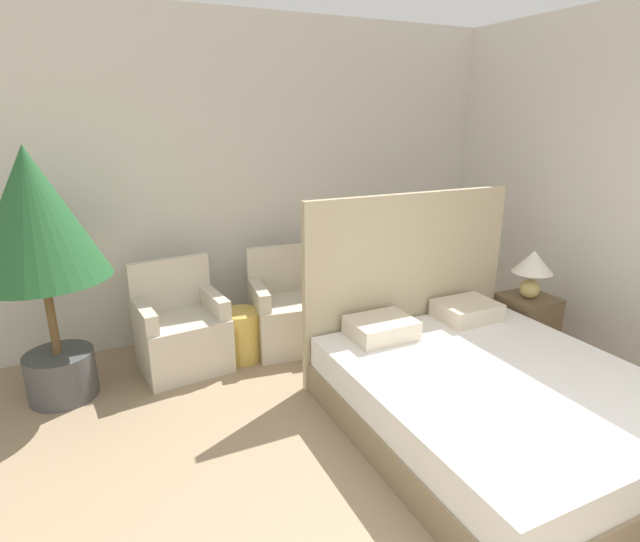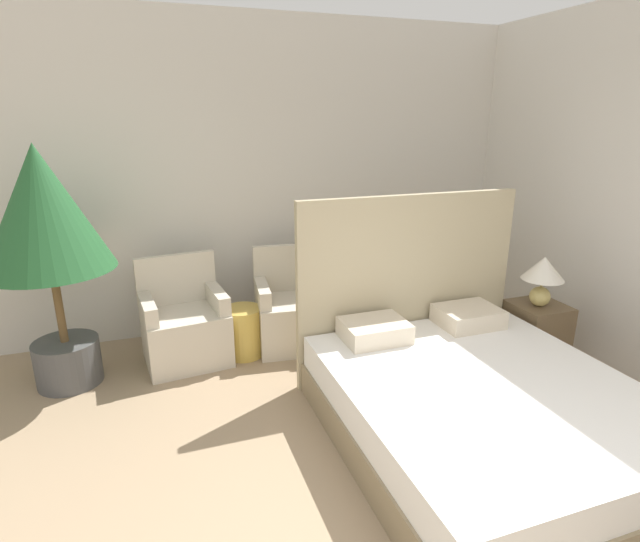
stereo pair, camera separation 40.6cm
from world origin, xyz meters
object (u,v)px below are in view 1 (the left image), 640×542
Objects in this scene: potted_palm at (37,232)px; table_lamp at (533,266)px; side_table at (241,335)px; armchair_near_window_left at (182,335)px; armchair_near_window_right at (291,316)px; bed at (486,389)px; nightstand at (526,324)px.

potted_palm is 4.39× the size of table_lamp.
table_lamp is at bearing -14.16° from potted_palm.
table_lamp is 2.55m from side_table.
armchair_near_window_left is 1.00× the size of armchair_near_window_right.
bed reaches higher than armchair_near_window_left.
armchair_near_window_right reaches higher than side_table.
potted_palm reaches higher than armchair_near_window_right.
table_lamp reaches higher than armchair_near_window_right.
armchair_near_window_right is 1.72× the size of nightstand.
bed is at bearing -54.25° from side_table.
potted_palm is 3.96m from nightstand.
potted_palm reaches higher than bed.
nightstand is at bearing -21.79° from side_table.
armchair_near_window_left is 0.48× the size of potted_palm.
armchair_near_window_left reaches higher than side_table.
table_lamp is at bearing 32.49° from bed.
armchair_near_window_left is 1.34m from potted_palm.
potted_palm is at bearing 165.84° from table_lamp.
potted_palm is 3.58× the size of nightstand.
table_lamp reaches higher than side_table.
potted_palm is at bearing 178.30° from armchair_near_window_left.
armchair_near_window_right is at bearing 151.05° from table_lamp.
side_table is (-0.48, -0.05, -0.07)m from armchair_near_window_right.
potted_palm is at bearing -179.23° from side_table.
armchair_near_window_left is at bearing 173.50° from side_table.
armchair_near_window_right is (-0.71, 1.71, 0.01)m from bed.
nightstand is at bearing -13.78° from potted_palm.
nightstand reaches higher than side_table.
armchair_near_window_left is at bearing 160.14° from table_lamp.
nightstand is (1.84, -0.98, -0.03)m from armchair_near_window_right.
bed is at bearing -60.84° from armchair_near_window_right.
armchair_near_window_right is 2.11× the size of table_lamp.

